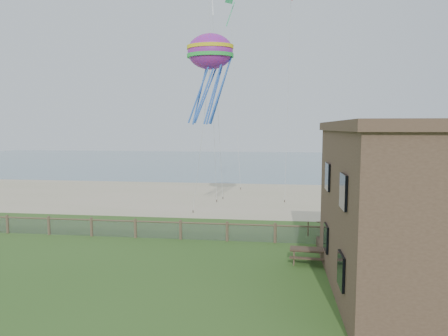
{
  "coord_description": "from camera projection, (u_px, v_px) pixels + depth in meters",
  "views": [
    {
      "loc": [
        2.94,
        -18.4,
        7.13
      ],
      "look_at": [
        -0.46,
        8.0,
        4.44
      ],
      "focal_mm": 32.0,
      "sensor_mm": 36.0,
      "label": 1
    }
  ],
  "objects": [
    {
      "name": "octopus_kite",
      "position": [
        210.0,
        77.0,
        29.24
      ],
      "size": [
        4.14,
        3.63,
        7.1
      ],
      "primitive_type": null,
      "rotation": [
        0.0,
        0.0,
        0.42
      ],
      "color": "#EE2548"
    },
    {
      "name": "sand_beach",
      "position": [
        246.0,
        197.0,
        40.95
      ],
      "size": [
        72.0,
        20.0,
        0.02
      ],
      "primitive_type": "cube",
      "color": "tan",
      "rests_on": "ground"
    },
    {
      "name": "picnic_table",
      "position": [
        309.0,
        255.0,
        21.11
      ],
      "size": [
        2.09,
        1.64,
        0.84
      ],
      "primitive_type": null,
      "rotation": [
        0.0,
        0.0,
        -0.07
      ],
      "color": "brown",
      "rests_on": "ground"
    },
    {
      "name": "kite_green",
      "position": [
        230.0,
        7.0,
        40.39
      ],
      "size": [
        2.11,
        2.12,
        2.99
      ],
      "primitive_type": null,
      "rotation": [
        0.44,
        0.0,
        0.77
      ],
      "color": "#2FB367"
    },
    {
      "name": "ocean",
      "position": [
        261.0,
        162.0,
        84.37
      ],
      "size": [
        160.0,
        68.0,
        0.02
      ],
      "primitive_type": "cube",
      "color": "slate",
      "rests_on": "ground"
    },
    {
      "name": "chainlink_fence",
      "position": [
        227.0,
        233.0,
        25.11
      ],
      "size": [
        36.2,
        0.2,
        1.25
      ],
      "primitive_type": null,
      "color": "#4D372B",
      "rests_on": "ground"
    },
    {
      "name": "ground",
      "position": [
        212.0,
        276.0,
        19.24
      ],
      "size": [
        160.0,
        160.0,
        0.0
      ],
      "primitive_type": "plane",
      "color": "#33591E",
      "rests_on": "ground"
    }
  ]
}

